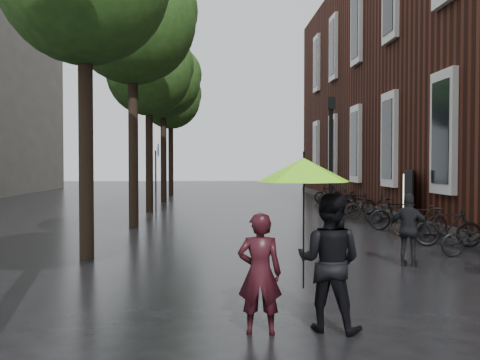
{
  "coord_description": "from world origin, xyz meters",
  "views": [
    {
      "loc": [
        -1.31,
        -5.55,
        2.11
      ],
      "look_at": [
        -0.67,
        7.43,
        1.71
      ],
      "focal_mm": 42.0,
      "sensor_mm": 36.0,
      "label": 1
    }
  ],
  "objects": [
    {
      "name": "brick_building",
      "position": [
        10.47,
        19.46,
        5.99
      ],
      "size": [
        10.2,
        33.2,
        12.0
      ],
      "color": "#38160F",
      "rests_on": "ground"
    },
    {
      "name": "pedestrian_walking",
      "position": [
        2.71,
        5.69,
        0.74
      ],
      "size": [
        0.93,
        0.75,
        1.49
      ],
      "primitive_type": "imported",
      "rotation": [
        0.0,
        0.0,
        2.61
      ],
      "color": "black",
      "rests_on": "ground"
    },
    {
      "name": "street_trees",
      "position": [
        -3.99,
        15.91,
        6.34
      ],
      "size": [
        4.33,
        34.03,
        8.91
      ],
      "color": "black",
      "rests_on": "ground"
    },
    {
      "name": "ad_lightbox",
      "position": [
        5.13,
        12.6,
        0.94
      ],
      "size": [
        0.29,
        1.24,
        1.87
      ],
      "rotation": [
        0.0,
        0.0,
        -0.36
      ],
      "color": "black",
      "rests_on": "ground"
    },
    {
      "name": "person_burgundy",
      "position": [
        -0.73,
        1.29,
        0.75
      ],
      "size": [
        0.58,
        0.41,
        1.5
      ],
      "primitive_type": "imported",
      "rotation": [
        0.0,
        0.0,
        3.05
      ],
      "color": "black",
      "rests_on": "ground"
    },
    {
      "name": "lime_umbrella",
      "position": [
        -0.2,
        1.25,
        2.02
      ],
      "size": [
        1.14,
        1.14,
        1.68
      ],
      "rotation": [
        0.0,
        0.0,
        -0.31
      ],
      "color": "black",
      "rests_on": "ground"
    },
    {
      "name": "parked_bicycles",
      "position": [
        4.57,
        14.35,
        0.47
      ],
      "size": [
        2.19,
        19.49,
        1.04
      ],
      "color": "black",
      "rests_on": "ground"
    },
    {
      "name": "cycle_sign",
      "position": [
        -3.58,
        17.57,
        1.91
      ],
      "size": [
        0.15,
        0.52,
        2.89
      ],
      "rotation": [
        0.0,
        0.0,
        0.03
      ],
      "color": "#262628",
      "rests_on": "ground"
    },
    {
      "name": "person_black",
      "position": [
        0.16,
        1.41,
        0.87
      ],
      "size": [
        1.04,
        0.96,
        1.73
      ],
      "primitive_type": "imported",
      "rotation": [
        0.0,
        0.0,
        2.69
      ],
      "color": "black",
      "rests_on": "ground"
    },
    {
      "name": "lamp_post",
      "position": [
        1.87,
        9.39,
        2.35
      ],
      "size": [
        0.2,
        0.2,
        3.87
      ],
      "rotation": [
        0.0,
        0.0,
        0.36
      ],
      "color": "black",
      "rests_on": "ground"
    }
  ]
}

